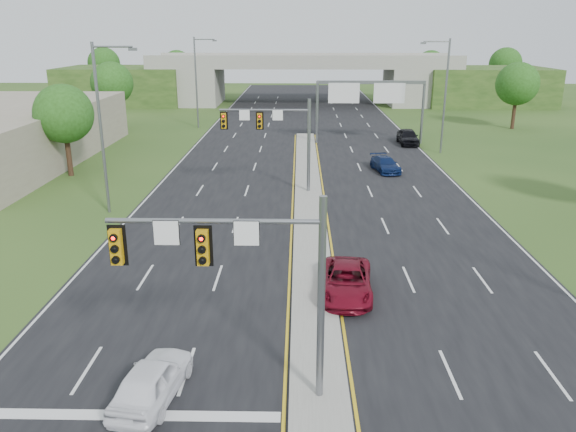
# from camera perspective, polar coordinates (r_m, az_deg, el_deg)

# --- Properties ---
(ground) EXTENTS (240.00, 240.00, 0.00)m
(ground) POSITION_cam_1_polar(r_m,az_deg,el_deg) (19.59, 3.19, -18.03)
(ground) COLOR #274418
(ground) RESTS_ON ground
(road) EXTENTS (24.00, 160.00, 0.02)m
(road) POSITION_cam_1_polar(r_m,az_deg,el_deg) (52.10, 1.91, 5.38)
(road) COLOR black
(road) RESTS_ON ground
(median) EXTENTS (2.00, 54.00, 0.16)m
(median) POSITION_cam_1_polar(r_m,az_deg,el_deg) (40.46, 2.11, 1.73)
(median) COLOR gray
(median) RESTS_ON road
(lane_markings) EXTENTS (23.72, 160.00, 0.01)m
(lane_markings) POSITION_cam_1_polar(r_m,az_deg,el_deg) (46.17, 1.25, 3.72)
(lane_markings) COLOR gold
(lane_markings) RESTS_ON road
(signal_mast_near) EXTENTS (6.62, 0.60, 7.00)m
(signal_mast_near) POSITION_cam_1_polar(r_m,az_deg,el_deg) (17.21, -4.11, -5.28)
(signal_mast_near) COLOR slate
(signal_mast_near) RESTS_ON ground
(signal_mast_far) EXTENTS (6.62, 0.60, 7.00)m
(signal_mast_far) POSITION_cam_1_polar(r_m,az_deg,el_deg) (41.32, -1.03, 8.67)
(signal_mast_far) COLOR slate
(signal_mast_far) RESTS_ON ground
(sign_gantry) EXTENTS (11.58, 0.44, 6.67)m
(sign_gantry) POSITION_cam_1_polar(r_m,az_deg,el_deg) (61.49, 8.23, 12.12)
(sign_gantry) COLOR slate
(sign_gantry) RESTS_ON ground
(overpass) EXTENTS (80.00, 14.00, 8.10)m
(overpass) POSITION_cam_1_polar(r_m,az_deg,el_deg) (96.13, 1.61, 13.42)
(overpass) COLOR gray
(overpass) RESTS_ON ground
(lightpole_l_mid) EXTENTS (2.85, 0.25, 11.00)m
(lightpole_l_mid) POSITION_cam_1_polar(r_m,az_deg,el_deg) (38.33, -18.27, 9.11)
(lightpole_l_mid) COLOR slate
(lightpole_l_mid) RESTS_ON ground
(lightpole_l_far) EXTENTS (2.85, 0.25, 11.00)m
(lightpole_l_far) POSITION_cam_1_polar(r_m,az_deg,el_deg) (72.11, -9.17, 13.64)
(lightpole_l_far) COLOR slate
(lightpole_l_far) RESTS_ON ground
(lightpole_r_far) EXTENTS (2.85, 0.25, 11.00)m
(lightpole_r_far) POSITION_cam_1_polar(r_m,az_deg,el_deg) (57.79, 15.53, 12.14)
(lightpole_r_far) COLOR slate
(lightpole_r_far) RESTS_ON ground
(tree_l_near) EXTENTS (4.80, 4.80, 7.60)m
(tree_l_near) POSITION_cam_1_polar(r_m,az_deg,el_deg) (50.09, -21.83, 9.60)
(tree_l_near) COLOR #382316
(tree_l_near) RESTS_ON ground
(tree_l_mid) EXTENTS (5.20, 5.20, 8.12)m
(tree_l_mid) POSITION_cam_1_polar(r_m,az_deg,el_deg) (74.77, -17.45, 12.75)
(tree_l_mid) COLOR #382316
(tree_l_mid) RESTS_ON ground
(tree_r_mid) EXTENTS (5.20, 5.20, 8.12)m
(tree_r_mid) POSITION_cam_1_polar(r_m,az_deg,el_deg) (75.91, 22.28, 12.32)
(tree_r_mid) COLOR #382316
(tree_r_mid) RESTS_ON ground
(tree_back_a) EXTENTS (6.00, 6.00, 8.85)m
(tree_back_a) POSITION_cam_1_polar(r_m,az_deg,el_deg) (116.09, -18.20, 14.51)
(tree_back_a) COLOR #382316
(tree_back_a) RESTS_ON ground
(tree_back_b) EXTENTS (5.60, 5.60, 8.32)m
(tree_back_b) POSITION_cam_1_polar(r_m,az_deg,el_deg) (112.40, -11.19, 14.79)
(tree_back_b) COLOR #382316
(tree_back_b) RESTS_ON ground
(tree_back_c) EXTENTS (5.60, 5.60, 8.32)m
(tree_back_c) POSITION_cam_1_polar(r_m,az_deg,el_deg) (112.70, 14.28, 14.59)
(tree_back_c) COLOR #382316
(tree_back_c) RESTS_ON ground
(tree_back_d) EXTENTS (6.00, 6.00, 8.85)m
(tree_back_d) POSITION_cam_1_polar(r_m,az_deg,el_deg) (116.56, 21.22, 14.21)
(tree_back_d) COLOR #382316
(tree_back_d) RESTS_ON ground
(car_white) EXTENTS (2.30, 4.34, 1.41)m
(car_white) POSITION_cam_1_polar(r_m,az_deg,el_deg) (19.66, -13.67, -15.88)
(car_white) COLOR white
(car_white) RESTS_ON road
(car_far_a) EXTENTS (2.66, 5.10, 1.37)m
(car_far_a) POSITION_cam_1_polar(r_m,az_deg,el_deg) (26.01, 5.97, -6.59)
(car_far_a) COLOR maroon
(car_far_a) RESTS_ON road
(car_far_b) EXTENTS (2.55, 4.59, 1.26)m
(car_far_b) POSITION_cam_1_polar(r_m,az_deg,el_deg) (49.53, 9.86, 5.20)
(car_far_b) COLOR #0B1B47
(car_far_b) RESTS_ON road
(car_far_c) EXTENTS (1.96, 4.83, 1.64)m
(car_far_c) POSITION_cam_1_polar(r_m,az_deg,el_deg) (62.30, 12.08, 7.89)
(car_far_c) COLOR black
(car_far_c) RESTS_ON road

